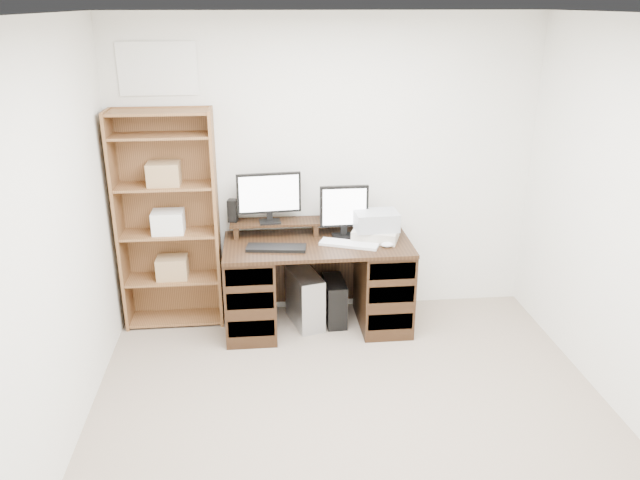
{
  "coord_description": "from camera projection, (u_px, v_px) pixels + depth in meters",
  "views": [
    {
      "loc": [
        -0.56,
        -3.01,
        2.56
      ],
      "look_at": [
        -0.12,
        1.43,
        0.85
      ],
      "focal_mm": 35.0,
      "sensor_mm": 36.0,
      "label": 1
    }
  ],
  "objects": [
    {
      "name": "tower_silver",
      "position": [
        305.0,
        298.0,
        5.23
      ],
      "size": [
        0.31,
        0.49,
        0.46
      ],
      "primitive_type": "cube",
      "rotation": [
        0.0,
        0.0,
        0.25
      ],
      "color": "#AEB1B5",
      "rests_on": "ground"
    },
    {
      "name": "tower_black",
      "position": [
        334.0,
        301.0,
        5.28
      ],
      "size": [
        0.18,
        0.39,
        0.38
      ],
      "rotation": [
        0.0,
        0.0,
        0.04
      ],
      "color": "black",
      "rests_on": "ground"
    },
    {
      "name": "monitor_small",
      "position": [
        344.0,
        209.0,
        5.05
      ],
      "size": [
        0.39,
        0.15,
        0.43
      ],
      "rotation": [
        0.0,
        0.0,
        0.01
      ],
      "color": "black",
      "rests_on": "desk"
    },
    {
      "name": "monitor_wide",
      "position": [
        269.0,
        195.0,
        5.03
      ],
      "size": [
        0.52,
        0.15,
        0.41
      ],
      "rotation": [
        0.0,
        0.0,
        0.09
      ],
      "color": "black",
      "rests_on": "riser_shelf"
    },
    {
      "name": "speaker",
      "position": [
        233.0,
        211.0,
        5.09
      ],
      "size": [
        0.09,
        0.09,
        0.19
      ],
      "primitive_type": "cube",
      "rotation": [
        0.0,
        0.0,
        -0.22
      ],
      "color": "black",
      "rests_on": "riser_shelf"
    },
    {
      "name": "printer",
      "position": [
        376.0,
        234.0,
        5.05
      ],
      "size": [
        0.43,
        0.37,
        0.09
      ],
      "primitive_type": "cube",
      "rotation": [
        0.0,
        0.0,
        -0.35
      ],
      "color": "#BDB5A5",
      "rests_on": "desk"
    },
    {
      "name": "room",
      "position": [
        368.0,
        265.0,
        3.32
      ],
      "size": [
        3.54,
        4.04,
        2.54
      ],
      "color": "gray",
      "rests_on": "ground"
    },
    {
      "name": "mouse",
      "position": [
        387.0,
        245.0,
        4.91
      ],
      "size": [
        0.1,
        0.07,
        0.04
      ],
      "primitive_type": "ellipsoid",
      "rotation": [
        0.0,
        0.0,
        0.04
      ],
      "color": "silver",
      "rests_on": "desk"
    },
    {
      "name": "riser_shelf",
      "position": [
        315.0,
        223.0,
        5.17
      ],
      "size": [
        1.4,
        0.22,
        0.12
      ],
      "color": "black",
      "rests_on": "desk"
    },
    {
      "name": "keyboard_black",
      "position": [
        276.0,
        248.0,
        4.86
      ],
      "size": [
        0.48,
        0.22,
        0.03
      ],
      "primitive_type": "cube",
      "rotation": [
        0.0,
        0.0,
        -0.14
      ],
      "color": "black",
      "rests_on": "desk"
    },
    {
      "name": "desk",
      "position": [
        317.0,
        283.0,
        5.14
      ],
      "size": [
        1.5,
        0.7,
        0.75
      ],
      "color": "black",
      "rests_on": "ground"
    },
    {
      "name": "bookshelf",
      "position": [
        168.0,
        219.0,
        5.04
      ],
      "size": [
        0.8,
        0.3,
        1.8
      ],
      "color": "brown",
      "rests_on": "ground"
    },
    {
      "name": "basket",
      "position": [
        376.0,
        221.0,
        5.01
      ],
      "size": [
        0.35,
        0.26,
        0.15
      ],
      "primitive_type": "cube",
      "rotation": [
        0.0,
        0.0,
        0.05
      ],
      "color": "#A0A5AB",
      "rests_on": "printer"
    },
    {
      "name": "keyboard_white",
      "position": [
        349.0,
        244.0,
        4.94
      ],
      "size": [
        0.48,
        0.3,
        0.02
      ],
      "primitive_type": "cube",
      "rotation": [
        0.0,
        0.0,
        -0.38
      ],
      "color": "silver",
      "rests_on": "desk"
    }
  ]
}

